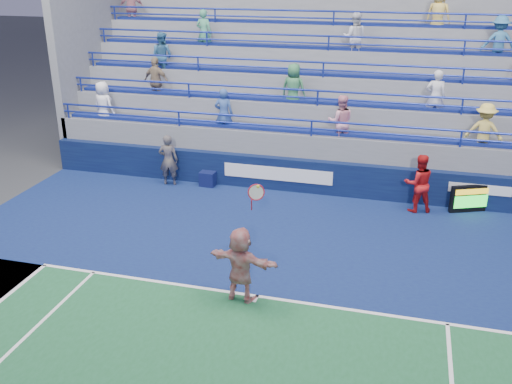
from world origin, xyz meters
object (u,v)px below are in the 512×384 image
(judge_chair, at_px, (209,177))
(tennis_player, at_px, (241,264))
(serve_speed_board, at_px, (470,199))
(ball_girl, at_px, (419,183))
(line_judge, at_px, (168,160))

(judge_chair, height_order, tennis_player, tennis_player)
(serve_speed_board, distance_m, ball_girl, 1.64)
(ball_girl, bearing_deg, judge_chair, -20.36)
(judge_chair, distance_m, tennis_player, 7.12)
(serve_speed_board, bearing_deg, judge_chair, 179.65)
(ball_girl, bearing_deg, line_judge, -17.90)
(tennis_player, height_order, ball_girl, tennis_player)
(serve_speed_board, distance_m, judge_chair, 8.29)
(judge_chair, distance_m, ball_girl, 6.80)
(line_judge, distance_m, ball_girl, 8.06)
(judge_chair, bearing_deg, line_judge, -168.20)
(tennis_player, bearing_deg, line_judge, 125.14)
(serve_speed_board, xyz_separation_m, ball_girl, (-1.53, -0.34, 0.47))
(serve_speed_board, relative_size, judge_chair, 1.32)
(tennis_player, bearing_deg, serve_speed_board, 50.41)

